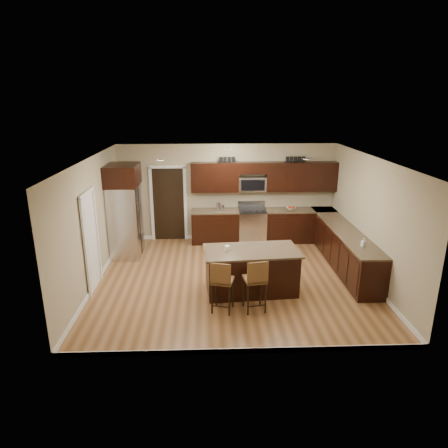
{
  "coord_description": "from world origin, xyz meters",
  "views": [
    {
      "loc": [
        -0.52,
        -8.15,
        3.89
      ],
      "look_at": [
        -0.19,
        0.4,
        1.17
      ],
      "focal_mm": 32.0,
      "sensor_mm": 36.0,
      "label": 1
    }
  ],
  "objects_px": {
    "island": "(251,272)",
    "stool_mid": "(256,280)",
    "stool_left": "(222,281)",
    "range": "(252,225)",
    "refrigerator": "(125,210)"
  },
  "relations": [
    {
      "from": "range",
      "to": "island",
      "type": "distance_m",
      "value": 3.06
    },
    {
      "from": "island",
      "to": "stool_mid",
      "type": "xyz_separation_m",
      "value": [
        -0.01,
        -0.84,
        0.23
      ]
    },
    {
      "from": "range",
      "to": "refrigerator",
      "type": "height_order",
      "value": "refrigerator"
    },
    {
      "from": "stool_left",
      "to": "stool_mid",
      "type": "bearing_deg",
      "value": 14.62
    },
    {
      "from": "stool_left",
      "to": "stool_mid",
      "type": "xyz_separation_m",
      "value": [
        0.63,
        -0.0,
        0.01
      ]
    },
    {
      "from": "range",
      "to": "stool_left",
      "type": "distance_m",
      "value": 4.0
    },
    {
      "from": "island",
      "to": "refrigerator",
      "type": "relative_size",
      "value": 0.85
    },
    {
      "from": "range",
      "to": "island",
      "type": "xyz_separation_m",
      "value": [
        -0.34,
        -3.04,
        -0.04
      ]
    },
    {
      "from": "range",
      "to": "stool_left",
      "type": "relative_size",
      "value": 1.07
    },
    {
      "from": "stool_left",
      "to": "refrigerator",
      "type": "xyz_separation_m",
      "value": [
        -2.32,
        2.95,
        0.56
      ]
    },
    {
      "from": "stool_left",
      "to": "island",
      "type": "bearing_deg",
      "value": 67.59
    },
    {
      "from": "range",
      "to": "stool_mid",
      "type": "height_order",
      "value": "range"
    },
    {
      "from": "stool_mid",
      "to": "island",
      "type": "bearing_deg",
      "value": 79.78
    },
    {
      "from": "refrigerator",
      "to": "island",
      "type": "bearing_deg",
      "value": -35.5
    },
    {
      "from": "range",
      "to": "stool_left",
      "type": "height_order",
      "value": "range"
    }
  ]
}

